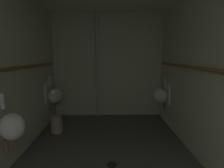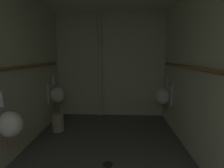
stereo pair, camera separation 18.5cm
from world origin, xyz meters
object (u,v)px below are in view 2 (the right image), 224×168
Objects in this scene: urinal_left_far at (57,94)px; urinal_left_mid at (9,123)px; waste_bin at (58,123)px; urinal_right_mid at (163,96)px; standpipe_back_wall at (100,66)px; floor_drain at (108,164)px.

urinal_left_mid is at bearing -90.00° from urinal_left_far.
waste_bin is at bearing 82.23° from urinal_left_mid.
standpipe_back_wall reaches higher than urinal_right_mid.
urinal_left_far and urinal_right_mid have the same top height.
floor_drain is (1.23, 0.17, -0.65)m from urinal_left_mid.
standpipe_back_wall is 17.47× the size of floor_drain.
urinal_left_mid and urinal_right_mid have the same top height.
urinal_right_mid reaches higher than floor_drain.
waste_bin is at bearing -69.20° from urinal_left_far.
floor_drain is (0.32, -1.94, -1.24)m from standpipe_back_wall.
urinal_right_mid is 1.61m from standpipe_back_wall.
urinal_left_far is 1.19m from standpipe_back_wall.
urinal_left_far is at bearing 90.00° from urinal_left_mid.
urinal_left_far is 5.39× the size of floor_drain.
urinal_left_mid is 2.38m from standpipe_back_wall.
floor_drain is at bearing 7.76° from urinal_left_mid.
urinal_left_mid reaches higher than waste_bin.
urinal_right_mid is 1.92m from floor_drain.
standpipe_back_wall reaches higher than urinal_left_mid.
standpipe_back_wall is 7.40× the size of waste_bin.
urinal_right_mid is at bearing 52.77° from floor_drain.
urinal_right_mid is (2.33, 1.61, 0.00)m from urinal_left_mid.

